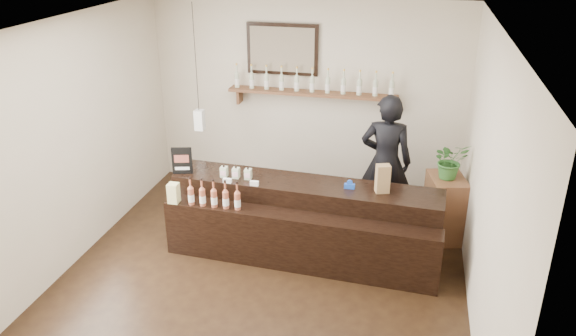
% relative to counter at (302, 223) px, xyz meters
% --- Properties ---
extents(ground, '(5.00, 5.00, 0.00)m').
position_rel_counter_xyz_m(ground, '(-0.34, -0.58, -0.42)').
color(ground, black).
rests_on(ground, ground).
extents(room_shell, '(5.00, 5.00, 5.00)m').
position_rel_counter_xyz_m(room_shell, '(-0.34, -0.58, 1.28)').
color(room_shell, beige).
rests_on(room_shell, ground).
extents(back_wall_decor, '(2.66, 0.96, 1.69)m').
position_rel_counter_xyz_m(back_wall_decor, '(-0.49, 1.79, 1.34)').
color(back_wall_decor, brown).
rests_on(back_wall_decor, ground).
extents(counter, '(3.23, 1.02, 1.05)m').
position_rel_counter_xyz_m(counter, '(0.00, 0.00, 0.00)').
color(counter, black).
rests_on(counter, ground).
extents(promo_sign, '(0.24, 0.08, 0.34)m').
position_rel_counter_xyz_m(promo_sign, '(-1.50, 0.04, 0.64)').
color(promo_sign, black).
rests_on(promo_sign, counter).
extents(paper_bag, '(0.18, 0.16, 0.33)m').
position_rel_counter_xyz_m(paper_bag, '(0.90, 0.07, 0.64)').
color(paper_bag, '#977249').
rests_on(paper_bag, counter).
extents(tape_dispenser, '(0.12, 0.05, 0.10)m').
position_rel_counter_xyz_m(tape_dispenser, '(0.53, 0.08, 0.51)').
color(tape_dispenser, blue).
rests_on(tape_dispenser, counter).
extents(side_cabinet, '(0.53, 0.65, 0.83)m').
position_rel_counter_xyz_m(side_cabinet, '(1.66, 0.78, -0.01)').
color(side_cabinet, brown).
rests_on(side_cabinet, ground).
extents(potted_plant, '(0.53, 0.50, 0.46)m').
position_rel_counter_xyz_m(potted_plant, '(1.66, 0.78, 0.64)').
color(potted_plant, '#306628').
rests_on(potted_plant, side_cabinet).
extents(shopkeeper, '(0.75, 0.50, 2.02)m').
position_rel_counter_xyz_m(shopkeeper, '(0.88, 0.97, 0.59)').
color(shopkeeper, black).
rests_on(shopkeeper, ground).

